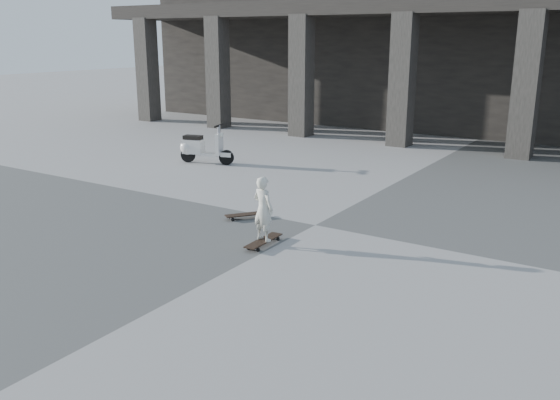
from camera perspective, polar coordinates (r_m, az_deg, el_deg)
The scene contains 6 objects.
ground at distance 10.74m, azimuth 3.41°, elevation -2.43°, with size 90.00×90.00×0.00m, color #4E4E4C.
colonnade at distance 23.24m, azimuth 20.96°, elevation 13.83°, with size 28.00×8.82×6.00m.
longboard at distance 9.70m, azimuth -1.60°, elevation -3.97°, with size 0.23×0.88×0.09m.
skateboard_spare at distance 11.11m, azimuth -3.39°, elevation -1.45°, with size 0.60×0.71×0.09m.
child at distance 9.53m, azimuth -1.62°, elevation -0.85°, with size 0.39×0.25×1.07m, color beige.
scooter at distance 16.10m, azimuth -7.93°, elevation 5.04°, with size 1.50×0.69×1.07m.
Camera 1 is at (4.97, -8.93, 3.30)m, focal length 38.00 mm.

